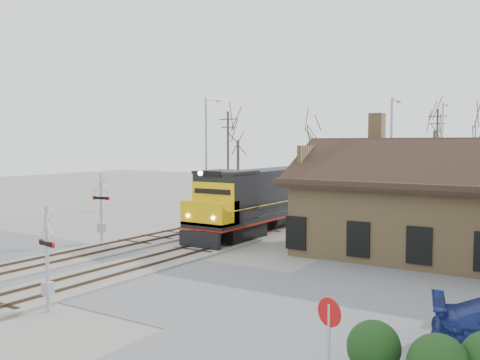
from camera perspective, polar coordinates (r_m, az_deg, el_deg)
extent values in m
plane|color=gray|center=(26.22, -13.26, -9.68)|extent=(140.00, 140.00, 0.00)
cube|color=#5E5E63|center=(26.22, -13.26, -9.65)|extent=(60.00, 9.00, 0.03)
cube|color=gray|center=(37.95, 3.36, -5.25)|extent=(3.40, 90.00, 0.12)
cube|color=#473323|center=(38.28, 2.42, -4.99)|extent=(0.08, 90.00, 0.14)
cube|color=#473323|center=(37.58, 4.32, -5.17)|extent=(0.08, 90.00, 0.14)
cube|color=gray|center=(40.32, -2.23, -4.69)|extent=(3.40, 90.00, 0.12)
cube|color=#473323|center=(40.72, -3.06, -4.45)|extent=(0.08, 90.00, 0.14)
cube|color=#473323|center=(39.90, -1.39, -4.62)|extent=(0.08, 90.00, 0.14)
cube|color=#A18153|center=(30.58, 20.47, -4.06)|extent=(14.00, 8.00, 4.00)
cube|color=black|center=(30.36, 20.56, -0.13)|extent=(15.20, 9.20, 0.30)
cube|color=black|center=(28.07, 19.61, 1.62)|extent=(15.00, 4.71, 2.66)
cube|color=black|center=(32.56, 21.47, 1.87)|extent=(15.00, 4.71, 2.66)
cube|color=#A18153|center=(32.81, 14.38, 5.01)|extent=(0.80, 0.80, 2.20)
cube|color=black|center=(33.87, -0.61, -5.52)|extent=(2.51, 4.01, 1.00)
cube|color=black|center=(45.20, 8.55, -3.16)|extent=(2.51, 4.01, 1.00)
cube|color=black|center=(39.30, 4.64, -3.03)|extent=(3.01, 20.05, 0.35)
cube|color=maroon|center=(39.33, 4.64, -3.35)|extent=(3.03, 20.05, 0.12)
cube|color=black|center=(40.24, 5.50, -0.64)|extent=(2.61, 14.54, 2.81)
cube|color=black|center=(32.82, -1.49, -1.68)|extent=(3.01, 2.81, 2.81)
cube|color=#EAB50C|center=(31.53, -3.23, -3.47)|extent=(3.01, 1.80, 1.40)
cube|color=black|center=(30.97, -4.32, -6.43)|extent=(2.81, 0.25, 1.00)
cylinder|color=#FFF2CC|center=(30.57, -4.27, 0.72)|extent=(0.28, 0.10, 0.28)
cube|color=black|center=(52.10, 11.97, -2.26)|extent=(2.51, 4.01, 1.00)
cube|color=black|center=(64.39, 16.11, -1.15)|extent=(2.51, 4.01, 1.00)
cube|color=black|center=(58.14, 14.27, -0.86)|extent=(3.01, 20.05, 0.35)
cube|color=maroon|center=(58.15, 14.27, -1.08)|extent=(3.03, 20.05, 0.12)
cube|color=black|center=(59.22, 14.69, 0.73)|extent=(2.61, 14.54, 2.81)
cube|color=black|center=(51.06, 11.64, 0.27)|extent=(3.01, 2.81, 2.81)
cube|color=black|center=(49.54, 10.91, -0.82)|extent=(3.01, 1.80, 1.40)
cube|color=black|center=(48.77, 10.45, -2.66)|extent=(2.81, 0.25, 1.00)
cylinder|color=#A5A8AD|center=(20.70, -19.88, -7.97)|extent=(0.14, 0.14, 3.89)
cube|color=silver|center=(20.47, -19.98, -4.24)|extent=(1.01, 0.23, 1.02)
cube|color=silver|center=(20.47, -19.98, -4.24)|extent=(1.01, 0.23, 1.02)
cube|color=black|center=(20.59, -19.92, -6.38)|extent=(0.89, 0.32, 0.15)
cylinder|color=#B20C0C|center=(20.98, -20.45, -6.20)|extent=(0.24, 0.12, 0.23)
cylinder|color=#B20C0C|center=(20.20, -19.37, -6.56)|extent=(0.24, 0.12, 0.23)
cube|color=#A5A8AD|center=(20.94, -19.81, -10.83)|extent=(0.39, 0.29, 0.49)
cylinder|color=#A5A8AD|center=(33.60, -14.59, -2.97)|extent=(0.15, 0.15, 4.30)
cube|color=silver|center=(33.45, -14.63, -0.40)|extent=(1.11, 0.26, 1.13)
cube|color=silver|center=(33.45, -14.63, -0.40)|extent=(1.11, 0.26, 1.13)
cube|color=black|center=(33.53, -14.61, -1.87)|extent=(0.98, 0.34, 0.16)
cylinder|color=#B20C0C|center=(33.25, -13.93, -1.91)|extent=(0.27, 0.13, 0.26)
cylinder|color=#B20C0C|center=(33.81, -15.27, -1.83)|extent=(0.27, 0.13, 0.26)
cube|color=#A5A8AD|center=(33.76, -14.55, -4.96)|extent=(0.43, 0.32, 0.54)
cylinder|color=#A5A8AD|center=(13.75, 9.46, -17.45)|extent=(0.08, 0.08, 2.27)
cylinder|color=#B20C0C|center=(13.44, 9.50, -13.75)|extent=(0.70, 0.27, 0.72)
sphere|color=black|center=(15.30, 14.07, -16.92)|extent=(1.44, 1.44, 1.44)
cylinder|color=#A5A8AD|center=(41.37, -3.64, 2.14)|extent=(0.18, 0.18, 9.64)
cylinder|color=#A5A8AD|center=(42.21, -2.93, 8.59)|extent=(0.12, 1.80, 0.12)
cube|color=#A5A8AD|center=(42.86, -2.30, 8.39)|extent=(0.25, 0.50, 0.12)
cylinder|color=#A5A8AD|center=(38.67, 15.78, 1.61)|extent=(0.18, 0.18, 9.28)
cylinder|color=#A5A8AD|center=(39.61, 16.29, 8.22)|extent=(0.12, 1.80, 0.12)
cube|color=#A5A8AD|center=(40.37, 16.61, 7.99)|extent=(0.25, 0.50, 0.12)
cylinder|color=#A5A8AD|center=(52.84, 20.71, 2.41)|extent=(0.18, 0.18, 9.84)
cylinder|color=#A5A8AD|center=(53.82, 21.04, 7.56)|extent=(0.12, 1.80, 0.12)
cube|color=#A5A8AD|center=(54.60, 21.21, 7.40)|extent=(0.25, 0.50, 0.12)
cylinder|color=#382D23|center=(54.36, -1.29, 2.43)|extent=(0.24, 0.24, 9.32)
cube|color=#382D23|center=(54.39, -1.29, 6.50)|extent=(2.00, 0.10, 0.10)
cube|color=#382D23|center=(54.36, -1.29, 5.65)|extent=(1.60, 0.10, 0.10)
cylinder|color=#382D23|center=(62.61, 20.24, 2.62)|extent=(0.24, 0.24, 9.84)
cube|color=#382D23|center=(62.66, 20.33, 6.39)|extent=(2.00, 0.10, 0.10)
cube|color=#382D23|center=(62.63, 20.32, 5.66)|extent=(1.60, 0.10, 0.10)
cylinder|color=#382D23|center=(59.26, -0.21, 1.16)|extent=(0.32, 0.32, 6.44)
cylinder|color=#382D23|center=(64.30, 7.92, 1.36)|extent=(0.32, 0.32, 6.47)
cylinder|color=#382D23|center=(66.88, 19.96, 1.73)|extent=(0.32, 0.32, 7.58)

